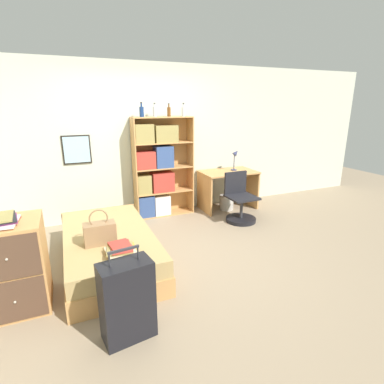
{
  "coord_description": "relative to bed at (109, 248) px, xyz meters",
  "views": [
    {
      "loc": [
        -1.13,
        -3.48,
        1.93
      ],
      "look_at": [
        0.44,
        0.19,
        0.75
      ],
      "focal_mm": 28.0,
      "sensor_mm": 36.0,
      "label": 1
    }
  ],
  "objects": [
    {
      "name": "desk",
      "position": [
        2.39,
        1.25,
        0.28
      ],
      "size": [
        1.02,
        0.64,
        0.72
      ],
      "color": "tan",
      "rests_on": "ground_plane"
    },
    {
      "name": "ground_plane",
      "position": [
        0.76,
        -0.02,
        -0.21
      ],
      "size": [
        14.0,
        14.0,
        0.0
      ],
      "primitive_type": "plane",
      "color": "gray"
    },
    {
      "name": "waste_bin",
      "position": [
        2.34,
        1.19,
        -0.07
      ],
      "size": [
        0.26,
        0.26,
        0.28
      ],
      "color": "#B7B2A8",
      "rests_on": "ground_plane"
    },
    {
      "name": "magazine_pile_on_dresser",
      "position": [
        -0.97,
        -0.54,
        0.72
      ],
      "size": [
        0.32,
        0.37,
        0.08
      ],
      "color": "#B2382D",
      "rests_on": "dresser"
    },
    {
      "name": "handbag",
      "position": [
        -0.11,
        -0.28,
        0.34
      ],
      "size": [
        0.34,
        0.18,
        0.41
      ],
      "color": "#93704C",
      "rests_on": "bed"
    },
    {
      "name": "bottle_green",
      "position": [
        0.83,
        1.39,
        1.6
      ],
      "size": [
        0.07,
        0.07,
        0.23
      ],
      "color": "navy",
      "rests_on": "bookcase"
    },
    {
      "name": "bottle_brown",
      "position": [
        1.06,
        1.42,
        1.6
      ],
      "size": [
        0.07,
        0.07,
        0.22
      ],
      "color": "#B7BCC1",
      "rests_on": "bookcase"
    },
    {
      "name": "bottle_blue",
      "position": [
        1.56,
        1.39,
        1.6
      ],
      "size": [
        0.07,
        0.07,
        0.22
      ],
      "color": "#B7BCC1",
      "rests_on": "bookcase"
    },
    {
      "name": "book_stack_on_bed",
      "position": [
        0.05,
        -0.63,
        0.26
      ],
      "size": [
        0.33,
        0.33,
        0.1
      ],
      "color": "beige",
      "rests_on": "bed"
    },
    {
      "name": "bottle_clear",
      "position": [
        1.3,
        1.39,
        1.6
      ],
      "size": [
        0.06,
        0.06,
        0.21
      ],
      "color": "brown",
      "rests_on": "bookcase"
    },
    {
      "name": "desk_lamp",
      "position": [
        2.56,
        1.3,
        0.78
      ],
      "size": [
        0.16,
        0.11,
        0.4
      ],
      "color": "navy",
      "rests_on": "desk"
    },
    {
      "name": "desk_chair",
      "position": [
        2.27,
        0.61,
        0.04
      ],
      "size": [
        0.51,
        0.51,
        0.82
      ],
      "color": "black",
      "rests_on": "ground_plane"
    },
    {
      "name": "dresser",
      "position": [
        -0.93,
        -0.5,
        0.24
      ],
      "size": [
        0.55,
        0.58,
        0.89
      ],
      "color": "tan",
      "rests_on": "ground_plane"
    },
    {
      "name": "bookcase",
      "position": [
        1.06,
        1.41,
        0.63
      ],
      "size": [
        1.03,
        0.31,
        1.72
      ],
      "color": "tan",
      "rests_on": "ground_plane"
    },
    {
      "name": "suitcase",
      "position": [
        -0.03,
        -1.33,
        0.14
      ],
      "size": [
        0.46,
        0.3,
        0.83
      ],
      "color": "black",
      "rests_on": "ground_plane"
    },
    {
      "name": "bed",
      "position": [
        0.0,
        0.0,
        0.0
      ],
      "size": [
        1.04,
        1.93,
        0.42
      ],
      "color": "tan",
      "rests_on": "ground_plane"
    },
    {
      "name": "wall_back",
      "position": [
        0.76,
        1.62,
        1.09
      ],
      "size": [
        10.0,
        0.09,
        2.6
      ],
      "color": "beige",
      "rests_on": "ground_plane"
    }
  ]
}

